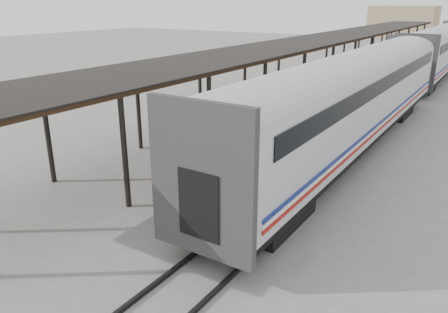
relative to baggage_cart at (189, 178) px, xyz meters
name	(u,v)px	position (x,y,z in m)	size (l,w,h in m)	color
ground	(194,195)	(0.13, 0.06, -0.65)	(160.00, 160.00, 0.00)	slate
train	(439,48)	(3.33, 33.86, 2.04)	(3.45, 76.01, 4.01)	silver
canopy	(335,37)	(-3.27, 24.06, 3.36)	(4.90, 64.30, 4.15)	#422B19
rails	(434,76)	(3.33, 34.06, -0.59)	(1.54, 150.00, 0.12)	black
building_left	(403,22)	(-9.87, 82.06, 2.35)	(12.00, 8.00, 6.00)	tan
baggage_cart	(189,178)	(0.00, 0.00, 0.00)	(1.67, 2.59, 0.86)	brown
suitcase_stack	(191,164)	(-0.15, 0.31, 0.42)	(1.22, 1.17, 0.58)	#38383A
luggage_tug	(321,96)	(-1.31, 16.63, 0.00)	(1.23, 1.74, 1.42)	maroon
porter	(183,157)	(0.25, -0.65, 1.10)	(0.65, 0.42, 1.77)	navy
pedestrian	(304,93)	(-2.24, 15.74, 0.30)	(1.11, 0.46, 1.90)	black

